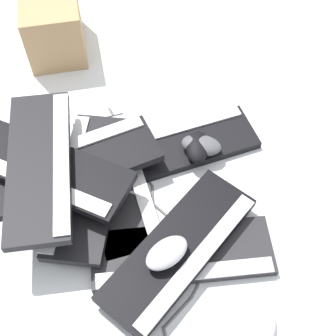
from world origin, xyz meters
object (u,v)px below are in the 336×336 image
keyboard_6 (45,168)px  mouse_0 (197,146)px  keyboard_2 (179,146)px  mouse_1 (167,253)px  keyboard_0 (117,181)px  mouse_3 (261,319)px  mouse_4 (201,145)px  keyboard_4 (180,249)px  keyboard_7 (40,164)px  keyboard_1 (182,254)px  keyboard_5 (75,164)px  cardboard_box (53,24)px  keyboard_3 (87,184)px  mouse_2 (12,161)px

keyboard_6 → mouse_0: bearing=-165.1°
keyboard_2 → mouse_1: 0.36m
keyboard_0 → mouse_3: (-0.34, 0.37, 0.01)m
mouse_1 → mouse_4: size_ratio=1.00×
keyboard_4 → keyboard_7: bearing=-29.1°
mouse_1 → keyboard_0: bearing=80.9°
keyboard_7 → keyboard_1: bearing=151.2°
keyboard_5 → mouse_0: 0.33m
mouse_1 → mouse_3: bearing=-70.8°
mouse_1 → mouse_4: bearing=35.5°
keyboard_0 → mouse_1: 0.28m
mouse_3 → mouse_4: mouse_4 is taller
keyboard_2 → cardboard_box: 0.58m
keyboard_4 → keyboard_3: bearing=-38.2°
keyboard_2 → keyboard_1: bearing=90.1°
mouse_4 → keyboard_3: bearing=-145.9°
keyboard_6 → keyboard_7: 0.03m
keyboard_6 → mouse_4: size_ratio=4.20×
mouse_3 → mouse_4: size_ratio=1.00×
keyboard_7 → mouse_4: keyboard_7 is taller
keyboard_3 → mouse_0: 0.31m
mouse_2 → mouse_4: 0.52m
keyboard_2 → keyboard_3: size_ratio=1.02×
keyboard_2 → mouse_3: 0.52m
keyboard_4 → mouse_4: 0.31m
keyboard_5 → keyboard_7: size_ratio=1.02×
keyboard_1 → mouse_4: bearing=-101.2°
mouse_4 → keyboard_1: bearing=-88.0°
keyboard_7 → mouse_4: size_ratio=4.14×
keyboard_4 → mouse_4: mouse_4 is taller
keyboard_1 → keyboard_6: bearing=-30.0°
keyboard_5 → mouse_2: 0.20m
keyboard_7 → mouse_0: 0.42m
keyboard_1 → cardboard_box: cardboard_box is taller
keyboard_0 → mouse_1: size_ratio=4.22×
mouse_3 → mouse_0: bearing=13.6°
mouse_0 → keyboard_6: bearing=-71.2°
keyboard_5 → mouse_2: bearing=-14.8°
keyboard_7 → cardboard_box: 0.57m
keyboard_6 → mouse_3: 0.63m
keyboard_4 → keyboard_5: 0.35m
keyboard_2 → mouse_4: 0.07m
keyboard_3 → keyboard_4: 0.30m
keyboard_4 → mouse_1: 0.05m
mouse_3 → mouse_4: bearing=12.3°
keyboard_3 → cardboard_box: cardboard_box is taller
keyboard_4 → keyboard_6: bearing=-30.3°
keyboard_6 → mouse_0: 0.41m
mouse_0 → keyboard_7: bearing=-70.4°
cardboard_box → keyboard_0: bearing=112.3°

